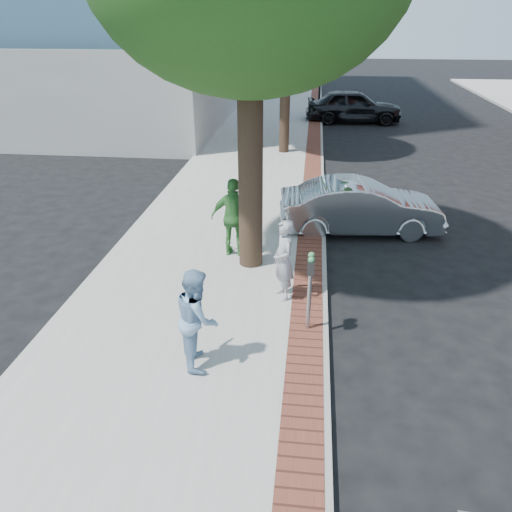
# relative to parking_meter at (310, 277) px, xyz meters

# --- Properties ---
(ground) EXTENTS (120.00, 120.00, 0.00)m
(ground) POSITION_rel_parking_meter_xyz_m (-0.73, 0.57, -1.21)
(ground) COLOR black
(ground) RESTS_ON ground
(sidewalk) EXTENTS (5.00, 60.00, 0.15)m
(sidewalk) POSITION_rel_parking_meter_xyz_m (-2.23, 8.57, -1.13)
(sidewalk) COLOR #9E9991
(sidewalk) RESTS_ON ground
(brick_strip) EXTENTS (0.60, 60.00, 0.01)m
(brick_strip) POSITION_rel_parking_meter_xyz_m (-0.03, 8.57, -1.05)
(brick_strip) COLOR brown
(brick_strip) RESTS_ON sidewalk
(curb) EXTENTS (0.10, 60.00, 0.15)m
(curb) POSITION_rel_parking_meter_xyz_m (0.32, 8.57, -1.13)
(curb) COLOR gray
(curb) RESTS_ON ground
(office_base) EXTENTS (18.20, 22.20, 4.00)m
(office_base) POSITION_rel_parking_meter_xyz_m (-13.73, 22.57, 0.79)
(office_base) COLOR gray
(office_base) RESTS_ON ground
(signal_near) EXTENTS (0.70, 0.15, 3.80)m
(signal_near) POSITION_rel_parking_meter_xyz_m (0.17, 22.57, 1.05)
(signal_near) COLOR black
(signal_near) RESTS_ON ground
(tree_far) EXTENTS (4.80, 4.80, 7.14)m
(tree_far) POSITION_rel_parking_meter_xyz_m (-1.23, 12.57, 4.09)
(tree_far) COLOR black
(tree_far) RESTS_ON sidewalk
(parking_meter) EXTENTS (0.12, 0.32, 1.47)m
(parking_meter) POSITION_rel_parking_meter_xyz_m (0.00, 0.00, 0.00)
(parking_meter) COLOR gray
(parking_meter) RESTS_ON sidewalk
(person_gray) EXTENTS (0.59, 0.70, 1.63)m
(person_gray) POSITION_rel_parking_meter_xyz_m (-0.52, 1.05, -0.24)
(person_gray) COLOR #9D9CA1
(person_gray) RESTS_ON sidewalk
(person_officer) EXTENTS (0.82, 0.94, 1.66)m
(person_officer) POSITION_rel_parking_meter_xyz_m (-1.72, -1.13, -0.22)
(person_officer) COLOR #80A4C6
(person_officer) RESTS_ON sidewalk
(person_green) EXTENTS (1.08, 0.48, 1.82)m
(person_green) POSITION_rel_parking_meter_xyz_m (-1.76, 2.89, -0.14)
(person_green) COLOR #3F883E
(person_green) RESTS_ON sidewalk
(sedan_silver) EXTENTS (4.30, 1.89, 1.37)m
(sedan_silver) POSITION_rel_parking_meter_xyz_m (1.25, 4.92, -0.52)
(sedan_silver) COLOR #B5B8BC
(sedan_silver) RESTS_ON ground
(bg_car) EXTENTS (4.99, 2.16, 1.68)m
(bg_car) POSITION_rel_parking_meter_xyz_m (1.96, 19.70, -0.37)
(bg_car) COLOR black
(bg_car) RESTS_ON ground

